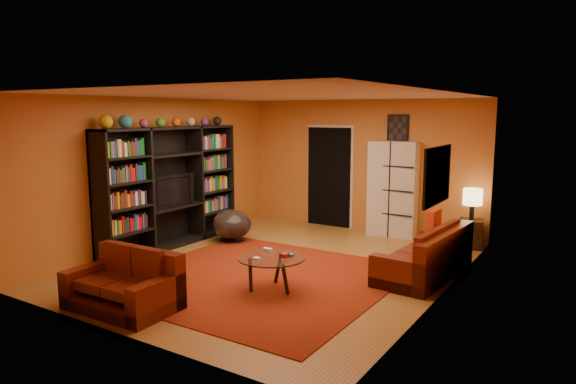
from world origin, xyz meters
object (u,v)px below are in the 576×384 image
Objects in this scene: bowl_chair at (232,225)px; side_table at (471,234)px; sofa at (430,257)px; table_lamp at (473,198)px; entertainment_unit at (171,187)px; tv at (169,191)px; loveseat at (127,284)px; coffee_table at (271,261)px; storage_cabinet at (393,189)px.

bowl_chair reaches higher than side_table.
sofa is at bearing -93.45° from side_table.
sofa is 3.68× the size of table_lamp.
entertainment_unit is 5.26m from table_lamp.
tv is 0.49× the size of sofa.
side_table is at bearing -30.77° from loveseat.
sofa is 2.34m from coffee_table.
sofa is 3.69m from bowl_chair.
loveseat is 5.85m from side_table.
table_lamp is (4.53, 2.68, -0.16)m from entertainment_unit.
coffee_table is (1.15, 1.42, 0.12)m from loveseat.
side_table is (4.47, 2.77, -0.75)m from tv.
sofa is 1.10× the size of storage_cabinet.
coffee_table is 1.25× the size of bowl_chair.
table_lamp is at bearing -30.77° from loveseat.
loveseat is 1.88× the size of bowl_chair.
sofa reaches higher than bowl_chair.
bowl_chair reaches higher than coffee_table.
sofa is at bearing -1.36° from bowl_chair.
bowl_chair is 1.32× the size of table_lamp.
tv is at bearing -148.28° from table_lamp.
loveseat is (1.61, -2.34, -0.71)m from tv.
entertainment_unit is at bearing 160.43° from coffee_table.
entertainment_unit is 5.52× the size of table_lamp.
sofa is at bearing -42.70° from loveseat.
sofa is 2.78× the size of bowl_chair.
side_table is at bearing 26.34° from bowl_chair.
sofa is 1.48× the size of loveseat.
entertainment_unit reaches higher than coffee_table.
sofa is 2.58m from storage_cabinet.
entertainment_unit is 1.50× the size of sofa.
tv is 5.31m from side_table.
loveseat is (1.66, -2.42, -0.76)m from entertainment_unit.
side_table is 0.92× the size of table_lamp.
sofa is 2.22× the size of coffee_table.
bowl_chair is (0.72, 0.80, -0.74)m from entertainment_unit.
storage_cabinet reaches higher than side_table.
tv is 1.09× the size of coffee_table.
coffee_table is 3.84m from storage_cabinet.
sofa is at bearing -79.67° from tv.
loveseat is at bearing -119.28° from side_table.
side_table is (1.71, 3.68, -0.16)m from coffee_table.
side_table is at bearing 90.44° from sofa.
coffee_table is (-1.60, -1.71, 0.12)m from sofa.
storage_cabinet is (1.37, 5.22, 0.62)m from loveseat.
loveseat is 5.44m from storage_cabinet.
entertainment_unit is at bearing -141.48° from storage_cabinet.
table_lamp is at bearing 26.34° from bowl_chair.
table_lamp is at bearing 90.00° from side_table.
side_table is (3.81, 1.88, -0.06)m from bowl_chair.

